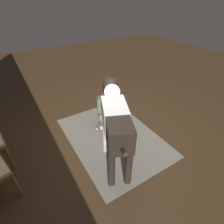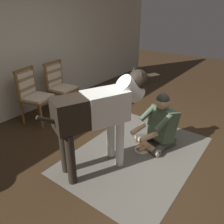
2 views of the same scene
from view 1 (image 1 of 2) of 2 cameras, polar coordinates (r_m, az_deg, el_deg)
ground_plane at (r=3.57m, az=0.73°, el=-7.02°), size 14.71×14.71×0.00m
area_rug at (r=3.50m, az=0.23°, el=-7.89°), size 2.18×1.55×0.01m
person_sitting_on_floor at (r=3.62m, az=-1.39°, el=0.65°), size 0.72×0.62×0.84m
large_dog at (r=2.56m, az=1.02°, el=-2.58°), size 1.50×0.77×1.27m
hot_dog_on_plate at (r=3.58m, az=-0.75°, el=-6.30°), size 0.23×0.23×0.06m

